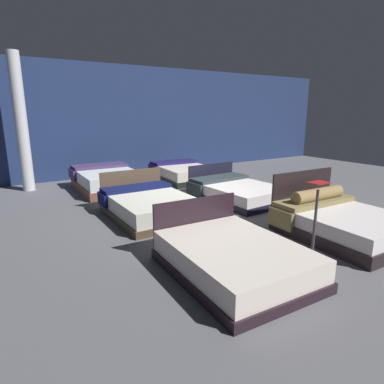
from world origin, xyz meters
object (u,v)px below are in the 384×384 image
object	(u,v)px
bed_3	(236,191)
bed_4	(107,180)
bed_0	(233,258)
support_pillar	(21,124)
bed_1	(340,221)
bed_5	(183,173)
price_sign	(314,230)
bed_2	(150,205)

from	to	relation	value
bed_3	bed_4	world-z (taller)	bed_3
bed_0	support_pillar	bearing A→B (deg)	107.05
bed_1	bed_3	xyz separation A→B (m)	(0.01, 2.75, -0.05)
bed_5	support_pillar	size ratio (longest dim) A/B	0.59
price_sign	support_pillar	xyz separation A→B (m)	(-2.97, 6.74, 1.31)
bed_2	support_pillar	world-z (taller)	support_pillar
bed_3	price_sign	distance (m)	3.30
bed_5	support_pillar	distance (m)	4.56
bed_4	price_sign	size ratio (longest dim) A/B	1.95
bed_3	bed_5	xyz separation A→B (m)	(0.07, 2.63, 0.03)
bed_0	bed_1	xyz separation A→B (m)	(2.37, 0.08, 0.04)
bed_4	support_pillar	xyz separation A→B (m)	(-1.81, 1.01, 1.48)
bed_0	bed_4	bearing A→B (deg)	91.24
bed_5	bed_4	bearing A→B (deg)	-177.50
bed_0	bed_2	distance (m)	2.75
bed_5	bed_0	bearing A→B (deg)	-111.40
bed_0	bed_3	distance (m)	3.69
bed_3	bed_5	size ratio (longest dim) A/B	1.07
bed_1	bed_5	world-z (taller)	bed_1
price_sign	support_pillar	world-z (taller)	support_pillar
bed_3	support_pillar	world-z (taller)	support_pillar
bed_1	bed_3	distance (m)	2.75
bed_0	price_sign	bearing A→B (deg)	-10.08
price_sign	support_pillar	distance (m)	7.48
bed_5	support_pillar	bearing A→B (deg)	168.98
bed_0	price_sign	xyz separation A→B (m)	(1.24, -0.27, 0.23)
bed_1	bed_3	bearing A→B (deg)	91.40
bed_5	bed_2	bearing A→B (deg)	-128.29
bed_2	price_sign	size ratio (longest dim) A/B	1.82
bed_0	bed_1	bearing A→B (deg)	3.91
bed_5	price_sign	world-z (taller)	price_sign
bed_0	bed_5	xyz separation A→B (m)	(2.45, 5.45, 0.02)
bed_1	price_sign	world-z (taller)	price_sign
bed_0	bed_2	world-z (taller)	bed_2
bed_0	price_sign	world-z (taller)	price_sign
bed_2	price_sign	world-z (taller)	price_sign
bed_2	bed_0	bearing A→B (deg)	-92.03
bed_2	bed_3	distance (m)	2.29
bed_0	bed_3	world-z (taller)	bed_0
bed_2	support_pillar	size ratio (longest dim) A/B	0.58
bed_0	bed_4	distance (m)	5.46
bed_1	price_sign	distance (m)	1.20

